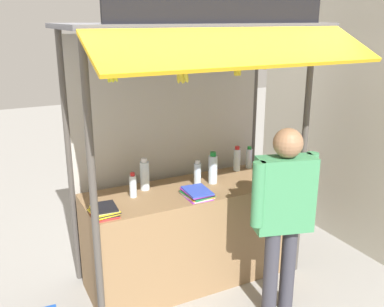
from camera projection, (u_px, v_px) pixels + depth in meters
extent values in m
plane|color=gray|center=(192.00, 276.00, 4.46)|extent=(20.00, 20.00, 0.00)
cube|color=olive|center=(192.00, 234.00, 4.32)|extent=(2.07, 0.72, 0.97)
cylinder|color=#4C4742|center=(94.00, 196.00, 3.34)|extent=(0.06, 0.06, 2.45)
cylinder|color=#4C4742|center=(303.00, 158.00, 4.23)|extent=(0.06, 0.06, 2.45)
cylinder|color=#4C4742|center=(70.00, 164.00, 4.08)|extent=(0.06, 0.06, 2.45)
cylinder|color=#4C4742|center=(253.00, 137.00, 4.97)|extent=(0.06, 0.06, 2.45)
cube|color=#B7B2A8|center=(170.00, 152.00, 4.53)|extent=(2.02, 0.04, 2.40)
cube|color=#3F3F44|center=(194.00, 25.00, 3.70)|extent=(2.27, 1.06, 0.04)
cube|color=gold|center=(244.00, 47.00, 3.07)|extent=(2.23, 0.51, 0.26)
cylinder|color=#59544C|center=(219.00, 40.00, 3.36)|extent=(1.96, 0.02, 0.02)
cylinder|color=silver|center=(237.00, 160.00, 4.62)|extent=(0.08, 0.08, 0.24)
cylinder|color=red|center=(237.00, 148.00, 4.58)|extent=(0.05, 0.05, 0.03)
cylinder|color=silver|center=(133.00, 186.00, 3.94)|extent=(0.07, 0.07, 0.20)
cylinder|color=red|center=(132.00, 174.00, 3.91)|extent=(0.04, 0.04, 0.03)
cylinder|color=silver|center=(249.00, 158.00, 4.72)|extent=(0.07, 0.07, 0.21)
cylinder|color=#198C33|center=(249.00, 148.00, 4.68)|extent=(0.04, 0.04, 0.03)
cylinder|color=silver|center=(197.00, 174.00, 4.22)|extent=(0.07, 0.07, 0.22)
cylinder|color=white|center=(197.00, 162.00, 4.19)|extent=(0.05, 0.05, 0.03)
cylinder|color=silver|center=(213.00, 169.00, 4.27)|extent=(0.09, 0.09, 0.28)
cylinder|color=#198C33|center=(213.00, 154.00, 4.22)|extent=(0.06, 0.06, 0.04)
cylinder|color=silver|center=(145.00, 176.00, 4.10)|extent=(0.09, 0.09, 0.27)
cylinder|color=white|center=(144.00, 160.00, 4.06)|extent=(0.06, 0.06, 0.04)
cube|color=purple|center=(197.00, 196.00, 3.97)|extent=(0.22, 0.30, 0.01)
cube|color=white|center=(197.00, 195.00, 3.98)|extent=(0.23, 0.30, 0.01)
cube|color=orange|center=(198.00, 194.00, 3.98)|extent=(0.23, 0.30, 0.01)
cube|color=green|center=(197.00, 194.00, 3.97)|extent=(0.24, 0.31, 0.01)
cube|color=black|center=(197.00, 192.00, 3.97)|extent=(0.21, 0.29, 0.01)
cube|color=purple|center=(197.00, 192.00, 3.96)|extent=(0.21, 0.29, 0.01)
cube|color=blue|center=(197.00, 191.00, 3.95)|extent=(0.23, 0.30, 0.01)
cube|color=red|center=(105.00, 215.00, 3.60)|extent=(0.20, 0.24, 0.01)
cube|color=red|center=(104.00, 214.00, 3.59)|extent=(0.22, 0.25, 0.01)
cube|color=black|center=(104.00, 213.00, 3.59)|extent=(0.20, 0.24, 0.01)
cube|color=yellow|center=(104.00, 212.00, 3.59)|extent=(0.22, 0.26, 0.01)
cube|color=black|center=(105.00, 210.00, 3.59)|extent=(0.21, 0.25, 0.01)
cube|color=yellow|center=(105.00, 209.00, 3.59)|extent=(0.21, 0.25, 0.01)
cube|color=white|center=(104.00, 208.00, 3.59)|extent=(0.20, 0.24, 0.01)
cube|color=black|center=(104.00, 207.00, 3.58)|extent=(0.21, 0.25, 0.01)
cube|color=blue|center=(271.00, 173.00, 4.56)|extent=(0.24, 0.27, 0.01)
cube|color=green|center=(271.00, 173.00, 4.55)|extent=(0.23, 0.26, 0.01)
cube|color=blue|center=(272.00, 172.00, 4.55)|extent=(0.25, 0.28, 0.01)
cube|color=white|center=(271.00, 171.00, 4.54)|extent=(0.23, 0.26, 0.01)
cube|color=black|center=(272.00, 170.00, 4.54)|extent=(0.24, 0.27, 0.01)
cube|color=yellow|center=(271.00, 169.00, 4.55)|extent=(0.23, 0.26, 0.01)
cube|color=purple|center=(271.00, 168.00, 4.54)|extent=(0.24, 0.27, 0.01)
cylinder|color=#332D23|center=(182.00, 50.00, 3.24)|extent=(0.01, 0.01, 0.11)
cylinder|color=olive|center=(182.00, 60.00, 3.27)|extent=(0.04, 0.04, 0.04)
ellipsoid|color=yellow|center=(184.00, 73.00, 3.30)|extent=(0.04, 0.07, 0.17)
ellipsoid|color=yellow|center=(181.00, 72.00, 3.32)|extent=(0.09, 0.05, 0.17)
ellipsoid|color=yellow|center=(179.00, 72.00, 3.30)|extent=(0.07, 0.07, 0.18)
ellipsoid|color=yellow|center=(180.00, 73.00, 3.27)|extent=(0.06, 0.08, 0.18)
ellipsoid|color=yellow|center=(185.00, 73.00, 3.27)|extent=(0.09, 0.06, 0.17)
cylinder|color=#332D23|center=(265.00, 46.00, 3.57)|extent=(0.01, 0.01, 0.09)
cylinder|color=olive|center=(265.00, 54.00, 3.59)|extent=(0.04, 0.04, 0.04)
ellipsoid|color=yellow|center=(266.00, 62.00, 3.61)|extent=(0.03, 0.06, 0.13)
ellipsoid|color=yellow|center=(265.00, 62.00, 3.62)|extent=(0.06, 0.07, 0.13)
ellipsoid|color=yellow|center=(263.00, 62.00, 3.63)|extent=(0.07, 0.04, 0.13)
ellipsoid|color=yellow|center=(262.00, 62.00, 3.62)|extent=(0.07, 0.06, 0.13)
ellipsoid|color=yellow|center=(262.00, 62.00, 3.61)|extent=(0.05, 0.06, 0.13)
ellipsoid|color=yellow|center=(263.00, 62.00, 3.60)|extent=(0.04, 0.06, 0.13)
ellipsoid|color=yellow|center=(264.00, 62.00, 3.60)|extent=(0.05, 0.05, 0.13)
ellipsoid|color=yellow|center=(266.00, 62.00, 3.59)|extent=(0.08, 0.04, 0.13)
ellipsoid|color=yellow|center=(267.00, 62.00, 3.60)|extent=(0.06, 0.07, 0.13)
cylinder|color=#332D23|center=(111.00, 52.00, 3.01)|extent=(0.01, 0.01, 0.10)
cylinder|color=olive|center=(111.00, 62.00, 3.03)|extent=(0.04, 0.04, 0.04)
ellipsoid|color=yellow|center=(114.00, 73.00, 3.06)|extent=(0.04, 0.07, 0.14)
ellipsoid|color=yellow|center=(112.00, 73.00, 3.06)|extent=(0.06, 0.04, 0.14)
ellipsoid|color=yellow|center=(109.00, 73.00, 3.05)|extent=(0.05, 0.06, 0.15)
ellipsoid|color=yellow|center=(110.00, 73.00, 3.03)|extent=(0.06, 0.07, 0.15)
ellipsoid|color=yellow|center=(114.00, 73.00, 3.03)|extent=(0.08, 0.04, 0.14)
cylinder|color=#332D23|center=(238.00, 49.00, 3.46)|extent=(0.01, 0.01, 0.12)
cylinder|color=olive|center=(238.00, 59.00, 3.48)|extent=(0.04, 0.04, 0.04)
ellipsoid|color=gold|center=(239.00, 68.00, 3.51)|extent=(0.03, 0.06, 0.13)
ellipsoid|color=gold|center=(238.00, 68.00, 3.53)|extent=(0.07, 0.06, 0.13)
ellipsoid|color=gold|center=(236.00, 68.00, 3.52)|extent=(0.06, 0.03, 0.13)
ellipsoid|color=gold|center=(236.00, 68.00, 3.51)|extent=(0.04, 0.05, 0.13)
ellipsoid|color=gold|center=(236.00, 68.00, 3.49)|extent=(0.05, 0.06, 0.13)
ellipsoid|color=gold|center=(239.00, 68.00, 3.49)|extent=(0.06, 0.03, 0.13)
ellipsoid|color=gold|center=(239.00, 68.00, 3.50)|extent=(0.05, 0.05, 0.13)
cylinder|color=#383842|center=(271.00, 273.00, 3.79)|extent=(0.13, 0.13, 0.81)
cylinder|color=#383842|center=(288.00, 268.00, 3.87)|extent=(0.13, 0.13, 0.81)
cube|color=#3F8C59|center=(285.00, 194.00, 3.61)|extent=(0.52, 0.33, 0.64)
cylinder|color=#3F8C59|center=(258.00, 195.00, 3.48)|extent=(0.10, 0.10, 0.55)
cylinder|color=#3F8C59|center=(310.00, 184.00, 3.71)|extent=(0.10, 0.10, 0.55)
sphere|color=#936B4C|center=(288.00, 143.00, 3.48)|extent=(0.24, 0.24, 0.24)
cube|color=#B7B2A2|center=(335.00, 93.00, 5.08)|extent=(0.20, 2.40, 3.39)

